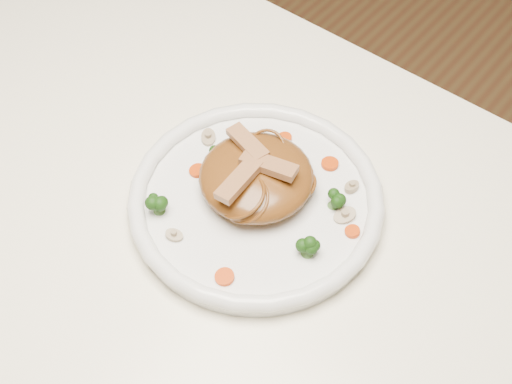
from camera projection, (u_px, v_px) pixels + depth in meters
The scene contains 19 objects.
table at pixel (211, 294), 0.86m from camera, with size 1.20×0.80×0.75m.
plate at pixel (256, 203), 0.81m from camera, with size 0.30×0.30×0.02m, color white.
noodle_mound at pixel (256, 176), 0.80m from camera, with size 0.13×0.13×0.04m, color brown.
chicken_a at pixel (269, 165), 0.78m from camera, with size 0.07×0.02×0.01m, color #A5764E.
chicken_b at pixel (248, 143), 0.80m from camera, with size 0.06×0.02×0.01m, color #A5764E.
chicken_c at pixel (239, 180), 0.76m from camera, with size 0.07×0.02×0.01m, color #A5764E.
broccoli_0 at pixel (334, 198), 0.79m from camera, with size 0.02×0.02×0.03m, color #1C430E, non-canonical shape.
broccoli_1 at pixel (217, 154), 0.83m from camera, with size 0.03×0.03×0.03m, color #1C430E, non-canonical shape.
broccoli_2 at pixel (158, 203), 0.79m from camera, with size 0.03×0.03×0.03m, color #1C430E, non-canonical shape.
broccoli_3 at pixel (308, 246), 0.75m from camera, with size 0.03×0.03×0.03m, color #1C430E, non-canonical shape.
carrot_0 at pixel (330, 164), 0.84m from camera, with size 0.02×0.02×0.01m, color #C63607.
carrot_1 at pixel (197, 171), 0.83m from camera, with size 0.02×0.02×0.01m, color #C63607.
carrot_2 at pixel (352, 231), 0.78m from camera, with size 0.02×0.02×0.01m, color #C63607.
carrot_3 at pixel (285, 138), 0.86m from camera, with size 0.02×0.02×0.01m, color #C63607.
carrot_4 at pixel (225, 277), 0.74m from camera, with size 0.02×0.02×0.01m, color #C63607.
mushroom_0 at pixel (174, 235), 0.77m from camera, with size 0.02×0.02×0.01m, color tan.
mushroom_1 at pixel (345, 216), 0.79m from camera, with size 0.03×0.03×0.01m, color tan.
mushroom_2 at pixel (208, 138), 0.86m from camera, with size 0.03×0.03×0.01m, color tan.
mushroom_3 at pixel (352, 187), 0.82m from camera, with size 0.02×0.02×0.01m, color tan.
Camera 1 is at (0.31, -0.29, 1.41)m, focal length 48.35 mm.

